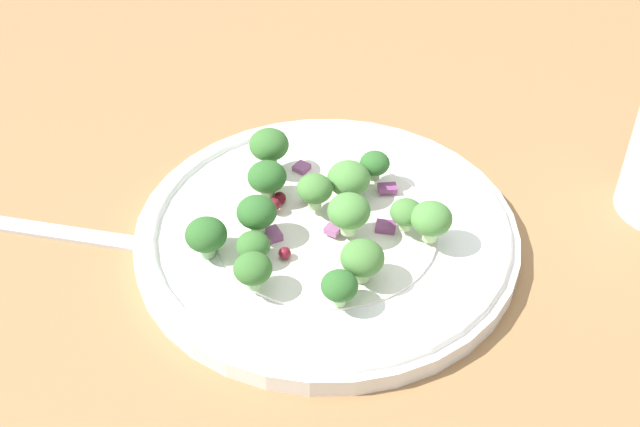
% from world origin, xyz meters
% --- Properties ---
extents(ground_plane, '(1.80, 1.80, 0.02)m').
position_xyz_m(ground_plane, '(0.00, 0.00, -0.01)').
color(ground_plane, olive).
extents(plate, '(0.24, 0.24, 0.02)m').
position_xyz_m(plate, '(0.00, 0.03, 0.01)').
color(plate, white).
rests_on(plate, ground_plane).
extents(dressing_pool, '(0.14, 0.14, 0.00)m').
position_xyz_m(dressing_pool, '(0.00, 0.03, 0.01)').
color(dressing_pool, white).
rests_on(dressing_pool, plate).
extents(broccoli_floret_0, '(0.02, 0.02, 0.02)m').
position_xyz_m(broccoli_floret_0, '(0.03, 0.09, 0.03)').
color(broccoli_floret_0, '#9EC684').
rests_on(broccoli_floret_0, plate).
extents(broccoli_floret_1, '(0.03, 0.03, 0.03)m').
position_xyz_m(broccoli_floret_1, '(-0.03, 0.01, 0.03)').
color(broccoli_floret_1, '#9EC684').
rests_on(broccoli_floret_1, plate).
extents(broccoli_floret_2, '(0.02, 0.02, 0.02)m').
position_xyz_m(broccoli_floret_2, '(-0.04, 0.06, 0.03)').
color(broccoli_floret_2, '#ADD18E').
rests_on(broccoli_floret_2, plate).
extents(broccoli_floret_3, '(0.03, 0.03, 0.03)m').
position_xyz_m(broccoli_floret_3, '(0.02, -0.02, 0.03)').
color(broccoli_floret_3, '#8EB77A').
rests_on(broccoli_floret_3, plate).
extents(broccoli_floret_4, '(0.02, 0.02, 0.02)m').
position_xyz_m(broccoli_floret_4, '(-0.05, 0.01, 0.03)').
color(broccoli_floret_4, '#ADD18E').
rests_on(broccoli_floret_4, plate).
extents(broccoli_floret_5, '(0.02, 0.02, 0.02)m').
position_xyz_m(broccoli_floret_5, '(0.06, 0.06, 0.03)').
color(broccoli_floret_5, '#8EB77A').
rests_on(broccoli_floret_5, plate).
extents(broccoli_floret_6, '(0.03, 0.03, 0.03)m').
position_xyz_m(broccoli_floret_6, '(0.01, -0.04, 0.04)').
color(broccoli_floret_6, '#8EB77A').
rests_on(broccoli_floret_6, plate).
extents(broccoli_floret_7, '(0.02, 0.02, 0.02)m').
position_xyz_m(broccoli_floret_7, '(0.05, 0.03, 0.03)').
color(broccoli_floret_7, '#ADD18E').
rests_on(broccoli_floret_7, plate).
extents(broccoli_floret_8, '(0.02, 0.02, 0.02)m').
position_xyz_m(broccoli_floret_8, '(-0.00, 0.01, 0.03)').
color(broccoli_floret_8, '#ADD18E').
rests_on(broccoli_floret_8, plate).
extents(broccoli_floret_9, '(0.03, 0.03, 0.03)m').
position_xyz_m(broccoli_floret_9, '(0.08, 0.01, 0.03)').
color(broccoli_floret_9, '#8EB77A').
rests_on(broccoli_floret_9, plate).
extents(broccoli_floret_10, '(0.03, 0.03, 0.03)m').
position_xyz_m(broccoli_floret_10, '(-0.05, 0.07, 0.03)').
color(broccoli_floret_10, '#ADD18E').
rests_on(broccoli_floret_10, plate).
extents(broccoli_floret_11, '(0.03, 0.03, 0.03)m').
position_xyz_m(broccoli_floret_11, '(0.01, 0.08, 0.03)').
color(broccoli_floret_11, '#ADD18E').
rests_on(broccoli_floret_11, plate).
extents(broccoli_floret_12, '(0.03, 0.03, 0.03)m').
position_xyz_m(broccoli_floret_12, '(-0.01, 0.04, 0.03)').
color(broccoli_floret_12, '#ADD18E').
rests_on(broccoli_floret_12, plate).
extents(broccoli_floret_13, '(0.02, 0.02, 0.03)m').
position_xyz_m(broccoli_floret_13, '(0.04, 0.02, 0.03)').
color(broccoli_floret_13, '#9EC684').
rests_on(broccoli_floret_13, plate).
extents(cranberry_0, '(0.01, 0.01, 0.01)m').
position_xyz_m(cranberry_0, '(0.04, 0.04, 0.02)').
color(cranberry_0, maroon).
rests_on(cranberry_0, plate).
extents(cranberry_1, '(0.01, 0.01, 0.01)m').
position_xyz_m(cranberry_1, '(0.02, -0.01, 0.02)').
color(cranberry_1, maroon).
rests_on(cranberry_1, plate).
extents(cranberry_2, '(0.01, 0.01, 0.01)m').
position_xyz_m(cranberry_2, '(-0.00, -0.00, 0.02)').
color(cranberry_2, maroon).
rests_on(cranberry_2, plate).
extents(cranberry_3, '(0.01, 0.01, 0.01)m').
position_xyz_m(cranberry_3, '(0.02, 0.00, 0.02)').
color(cranberry_3, maroon).
rests_on(cranberry_3, plate).
extents(onion_bit_0, '(0.02, 0.02, 0.00)m').
position_xyz_m(onion_bit_0, '(-0.03, 0.05, 0.02)').
color(onion_bit_0, '#843D75').
rests_on(onion_bit_0, plate).
extents(onion_bit_1, '(0.01, 0.01, 0.01)m').
position_xyz_m(onion_bit_1, '(0.03, 0.02, 0.02)').
color(onion_bit_1, '#934C84').
rests_on(onion_bit_1, plate).
extents(onion_bit_2, '(0.01, 0.01, 0.00)m').
position_xyz_m(onion_bit_2, '(-0.05, 0.02, 0.02)').
color(onion_bit_2, '#843D75').
rests_on(onion_bit_2, plate).
extents(onion_bit_3, '(0.01, 0.01, 0.00)m').
position_xyz_m(onion_bit_3, '(-0.01, -0.03, 0.02)').
color(onion_bit_3, '#934C84').
rests_on(onion_bit_3, plate).
extents(onion_bit_4, '(0.02, 0.02, 0.00)m').
position_xyz_m(onion_bit_4, '(-0.02, 0.02, 0.02)').
color(onion_bit_4, '#843D75').
rests_on(onion_bit_4, plate).
extents(onion_bit_5, '(0.01, 0.01, 0.00)m').
position_xyz_m(onion_bit_5, '(0.00, 0.04, 0.02)').
color(onion_bit_5, '#A35B93').
rests_on(onion_bit_5, plate).
extents(fork, '(0.15, 0.14, 0.01)m').
position_xyz_m(fork, '(0.14, -0.06, 0.00)').
color(fork, silver).
rests_on(fork, ground_plane).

